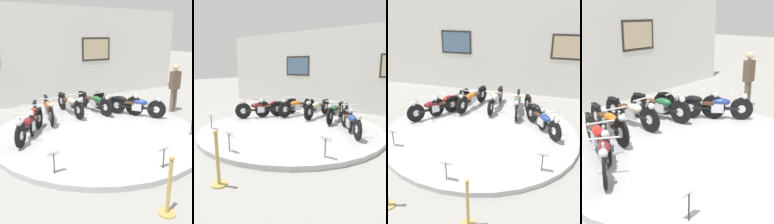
{
  "view_description": "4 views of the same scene",
  "coord_description": "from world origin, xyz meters",
  "views": [
    {
      "loc": [
        -3.68,
        -6.0,
        2.79
      ],
      "look_at": [
        0.06,
        0.21,
        0.61
      ],
      "focal_mm": 42.0,
      "sensor_mm": 36.0,
      "label": 1
    },
    {
      "loc": [
        3.92,
        -5.73,
        2.07
      ],
      "look_at": [
        -0.16,
        0.15,
        0.59
      ],
      "focal_mm": 35.0,
      "sensor_mm": 36.0,
      "label": 2
    },
    {
      "loc": [
        2.17,
        -6.91,
        3.8
      ],
      "look_at": [
        0.11,
        -0.04,
        0.75
      ],
      "focal_mm": 42.0,
      "sensor_mm": 36.0,
      "label": 3
    },
    {
      "loc": [
        -4.86,
        -3.86,
        2.89
      ],
      "look_at": [
        0.06,
        0.34,
        0.79
      ],
      "focal_mm": 50.0,
      "sensor_mm": 36.0,
      "label": 4
    }
  ],
  "objects": [
    {
      "name": "info_placard_front_right",
      "position": [
        2.0,
        -1.61,
        0.49
      ],
      "size": [
        0.26,
        0.11,
        0.51
      ],
      "color": "#333338",
      "rests_on": "display_platform"
    },
    {
      "name": "ground_plane",
      "position": [
        0.0,
        0.0,
        0.0
      ],
      "size": [
        60.0,
        60.0,
        0.0
      ],
      "primitive_type": "plane",
      "color": "gray"
    },
    {
      "name": "motorcycle_cream",
      "position": [
        -0.0,
        1.79,
        0.51
      ],
      "size": [
        0.54,
        1.98,
        0.79
      ],
      "color": "black",
      "rests_on": "display_platform"
    },
    {
      "name": "display_platform",
      "position": [
        0.0,
        0.0,
        0.06
      ],
      "size": [
        5.83,
        5.83,
        0.13
      ],
      "primitive_type": "cylinder",
      "color": "#ADADB2",
      "rests_on": "ground_plane"
    },
    {
      "name": "info_placard_front_centre",
      "position": [
        0.0,
        -2.57,
        0.49
      ],
      "size": [
        0.26,
        0.11,
        0.51
      ],
      "color": "#333338",
      "rests_on": "display_platform"
    },
    {
      "name": "motorcycle_orange",
      "position": [
        -0.84,
        1.62,
        0.52
      ],
      "size": [
        0.63,
        1.95,
        0.8
      ],
      "color": "black",
      "rests_on": "display_platform"
    },
    {
      "name": "stanchion_post_left_of_entry",
      "position": [
        -0.86,
        -3.53,
        0.34
      ],
      "size": [
        0.28,
        0.28,
        1.02
      ],
      "color": "tan",
      "rests_on": "ground_plane"
    },
    {
      "name": "visitor_standing",
      "position": [
        3.58,
        0.53,
        1.0
      ],
      "size": [
        0.36,
        0.23,
        1.75
      ],
      "color": "#6B6051",
      "rests_on": "ground_plane"
    },
    {
      "name": "info_placard_front_left",
      "position": [
        -2.0,
        -1.61,
        0.49
      ],
      "size": [
        0.26,
        0.11,
        0.51
      ],
      "color": "#333338",
      "rests_on": "display_platform"
    },
    {
      "name": "motorcycle_green",
      "position": [
        0.84,
        1.62,
        0.5
      ],
      "size": [
        0.54,
        1.96,
        0.79
      ],
      "color": "black",
      "rests_on": "display_platform"
    },
    {
      "name": "back_wall",
      "position": [
        0.0,
        4.19,
        1.93
      ],
      "size": [
        14.0,
        0.22,
        3.85
      ],
      "color": "silver",
      "rests_on": "ground_plane"
    },
    {
      "name": "motorcycle_blue",
      "position": [
        1.82,
        0.47,
        0.5
      ],
      "size": [
        1.18,
        1.62,
        0.78
      ],
      "color": "black",
      "rests_on": "display_platform"
    },
    {
      "name": "motorcycle_maroon",
      "position": [
        -1.82,
        0.47,
        0.5
      ],
      "size": [
        1.23,
        1.59,
        0.78
      ],
      "color": "black",
      "rests_on": "display_platform"
    },
    {
      "name": "motorcycle_black",
      "position": [
        1.5,
        1.14,
        0.52
      ],
      "size": [
        0.92,
        1.83,
        0.8
      ],
      "color": "black",
      "rests_on": "display_platform"
    },
    {
      "name": "motorcycle_red",
      "position": [
        -1.5,
        1.14,
        0.51
      ],
      "size": [
        0.82,
        1.86,
        0.8
      ],
      "color": "black",
      "rests_on": "display_platform"
    }
  ]
}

